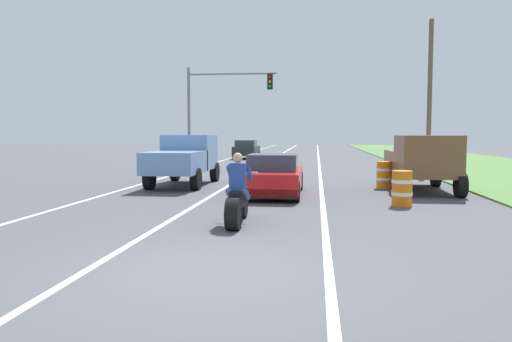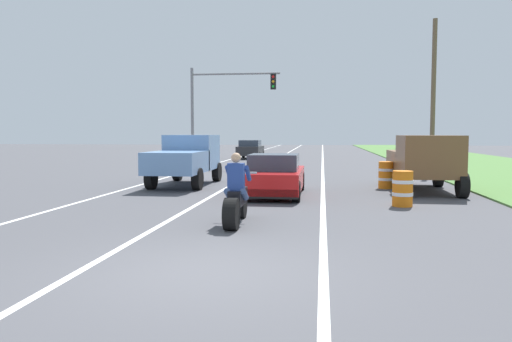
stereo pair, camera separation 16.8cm
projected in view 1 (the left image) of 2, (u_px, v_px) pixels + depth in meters
name	position (u px, v px, depth m)	size (l,w,h in m)	color
ground_plane	(206.00, 272.00, 7.34)	(160.00, 160.00, 0.00)	#4C4C51
lane_stripe_left_solid	(190.00, 170.00, 27.79)	(0.14, 120.00, 0.01)	white
lane_stripe_right_solid	(320.00, 171.00, 26.93)	(0.14, 120.00, 0.01)	white
lane_stripe_centre_dashed	(254.00, 171.00, 27.36)	(0.14, 120.00, 0.01)	white
motorcycle_with_rider	(238.00, 199.00, 11.07)	(0.70, 2.21, 1.62)	black
sports_car_red	(273.00, 176.00, 16.45)	(1.84, 4.30, 1.37)	red
pickup_truck_left_lane_light_blue	(184.00, 157.00, 19.58)	(2.02, 4.80, 1.98)	#6B93C6
pickup_truck_right_shoulder_brown	(422.00, 160.00, 17.59)	(2.02, 4.80, 1.98)	brown
traffic_light_mast_near	(217.00, 100.00, 30.01)	(5.45, 0.34, 6.00)	gray
utility_pole_roadside	(430.00, 96.00, 26.09)	(0.24, 0.24, 7.96)	brown
construction_barrel_nearest	(402.00, 188.00, 14.00)	(0.58, 0.58, 1.00)	orange
construction_barrel_mid	(384.00, 175.00, 18.54)	(0.58, 0.58, 1.00)	orange
distant_car_far_ahead	(246.00, 149.00, 40.09)	(1.80, 4.00, 1.50)	#262628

